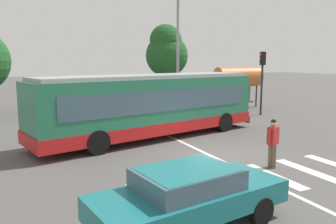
{
  "coord_description": "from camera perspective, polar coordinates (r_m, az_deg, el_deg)",
  "views": [
    {
      "loc": [
        -7.04,
        -10.93,
        3.67
      ],
      "look_at": [
        -0.42,
        3.36,
        1.3
      ],
      "focal_mm": 35.85,
      "sensor_mm": 36.0,
      "label": 1
    }
  ],
  "objects": [
    {
      "name": "parked_car_champagne",
      "position": [
        25.72,
        -6.67,
        2.02
      ],
      "size": [
        1.91,
        4.52,
        1.35
      ],
      "color": "black",
      "rests_on": "ground_plane"
    },
    {
      "name": "crosswalk_painted_stripes",
      "position": [
        11.1,
        14.7,
        -11.02
      ],
      "size": [
        7.73,
        2.63,
        0.01
      ],
      "color": "silver",
      "rests_on": "ground_plane"
    },
    {
      "name": "ground_plane",
      "position": [
        13.51,
        7.68,
        -7.28
      ],
      "size": [
        160.0,
        160.0,
        0.0
      ],
      "primitive_type": "plane",
      "color": "#514F4C"
    },
    {
      "name": "traffic_light_far_corner",
      "position": [
        23.96,
        15.72,
        6.48
      ],
      "size": [
        0.33,
        0.32,
        4.34
      ],
      "color": "#28282B",
      "rests_on": "ground_plane"
    },
    {
      "name": "lane_center_line",
      "position": [
        15.11,
        3.18,
        -5.5
      ],
      "size": [
        0.16,
        24.0,
        0.01
      ],
      "primitive_type": "cube",
      "color": "silver",
      "rests_on": "ground_plane"
    },
    {
      "name": "bus_stop_shelter",
      "position": [
        27.15,
        11.81,
        5.73
      ],
      "size": [
        3.86,
        1.54,
        3.25
      ],
      "color": "#28282B",
      "rests_on": "ground_plane"
    },
    {
      "name": "parked_car_white",
      "position": [
        26.42,
        -0.84,
        2.25
      ],
      "size": [
        2.02,
        4.57,
        1.35
      ],
      "color": "black",
      "rests_on": "ground_plane"
    },
    {
      "name": "pedestrian_crossing_street",
      "position": [
        12.17,
        17.39,
        -4.67
      ],
      "size": [
        0.55,
        0.38,
        1.72
      ],
      "color": "brown",
      "rests_on": "ground_plane"
    },
    {
      "name": "twin_arm_street_lamp",
      "position": [
        24.17,
        1.7,
        14.7
      ],
      "size": [
        4.3,
        0.32,
        10.39
      ],
      "color": "#939399",
      "rests_on": "ground_plane"
    },
    {
      "name": "parked_car_black",
      "position": [
        24.61,
        -18.43,
        1.34
      ],
      "size": [
        2.02,
        4.58,
        1.35
      ],
      "color": "black",
      "rests_on": "ground_plane"
    },
    {
      "name": "parked_car_silver",
      "position": [
        24.89,
        -12.33,
        1.66
      ],
      "size": [
        1.96,
        4.54,
        1.35
      ],
      "color": "black",
      "rests_on": "ground_plane"
    },
    {
      "name": "background_tree_right",
      "position": [
        35.93,
        -0.27,
        10.29
      ],
      "size": [
        4.48,
        4.48,
        7.55
      ],
      "color": "brown",
      "rests_on": "ground_plane"
    },
    {
      "name": "city_transit_bus",
      "position": [
        16.17,
        -2.82,
        1.15
      ],
      "size": [
        11.99,
        5.18,
        3.06
      ],
      "color": "black",
      "rests_on": "ground_plane"
    },
    {
      "name": "foreground_sedan",
      "position": [
        7.68,
        3.61,
        -13.67
      ],
      "size": [
        4.72,
        2.48,
        1.35
      ],
      "color": "black",
      "rests_on": "ground_plane"
    }
  ]
}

